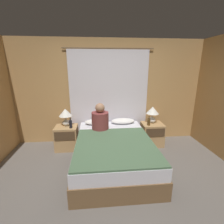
% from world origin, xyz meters
% --- Properties ---
extents(ground_plane, '(16.00, 16.00, 0.00)m').
position_xyz_m(ground_plane, '(0.00, 0.00, 0.00)').
color(ground_plane, '#66605B').
extents(wall_back, '(4.67, 0.06, 2.50)m').
position_xyz_m(wall_back, '(0.00, 1.76, 1.25)').
color(wall_back, tan).
rests_on(wall_back, ground_plane).
extents(curtain_panel, '(2.10, 0.02, 2.28)m').
position_xyz_m(curtain_panel, '(0.00, 1.70, 1.14)').
color(curtain_panel, silver).
rests_on(curtain_panel, ground_plane).
extents(bed, '(1.44, 2.08, 0.53)m').
position_xyz_m(bed, '(0.00, 0.61, 0.26)').
color(bed, brown).
rests_on(bed, ground_plane).
extents(nightstand_left, '(0.50, 0.45, 0.55)m').
position_xyz_m(nightstand_left, '(-1.02, 1.33, 0.27)').
color(nightstand_left, tan).
rests_on(nightstand_left, ground_plane).
extents(nightstand_right, '(0.50, 0.45, 0.55)m').
position_xyz_m(nightstand_right, '(1.02, 1.33, 0.27)').
color(nightstand_right, tan).
rests_on(nightstand_right, ground_plane).
extents(lamp_left, '(0.30, 0.30, 0.40)m').
position_xyz_m(lamp_left, '(-1.02, 1.40, 0.81)').
color(lamp_left, silver).
rests_on(lamp_left, nightstand_left).
extents(lamp_right, '(0.30, 0.30, 0.40)m').
position_xyz_m(lamp_right, '(1.02, 1.40, 0.81)').
color(lamp_right, silver).
rests_on(lamp_right, nightstand_right).
extents(pillow_left, '(0.57, 0.29, 0.12)m').
position_xyz_m(pillow_left, '(-0.32, 1.46, 0.59)').
color(pillow_left, white).
rests_on(pillow_left, bed).
extents(pillow_right, '(0.57, 0.29, 0.12)m').
position_xyz_m(pillow_right, '(0.32, 1.46, 0.59)').
color(pillow_right, white).
rests_on(pillow_right, bed).
extents(blanket_on_bed, '(1.38, 1.47, 0.03)m').
position_xyz_m(blanket_on_bed, '(0.00, 0.33, 0.55)').
color(blanket_on_bed, '#4C6B4C').
rests_on(blanket_on_bed, bed).
extents(person_left_in_bed, '(0.36, 0.36, 0.59)m').
position_xyz_m(person_left_in_bed, '(-0.24, 1.11, 0.77)').
color(person_left_in_bed, brown).
rests_on(person_left_in_bed, bed).
extents(beer_bottle_on_left_stand, '(0.06, 0.06, 0.24)m').
position_xyz_m(beer_bottle_on_left_stand, '(-0.89, 1.24, 0.64)').
color(beer_bottle_on_left_stand, black).
rests_on(beer_bottle_on_left_stand, nightstand_left).
extents(beer_bottle_on_right_stand, '(0.07, 0.07, 0.22)m').
position_xyz_m(beer_bottle_on_right_stand, '(0.89, 1.24, 0.63)').
color(beer_bottle_on_right_stand, '#513819').
rests_on(beer_bottle_on_right_stand, nightstand_right).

